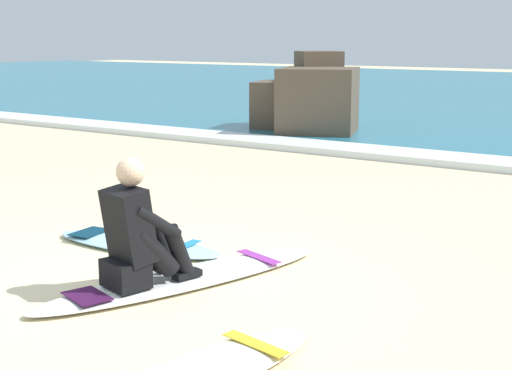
# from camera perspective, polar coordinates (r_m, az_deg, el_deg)

# --- Properties ---
(ground_plane) EXTENTS (80.00, 80.00, 0.00)m
(ground_plane) POSITION_cam_1_polar(r_m,az_deg,el_deg) (5.83, -9.91, -7.51)
(ground_plane) COLOR beige
(breaking_foam) EXTENTS (80.00, 0.90, 0.11)m
(breaking_foam) POSITION_cam_1_polar(r_m,az_deg,el_deg) (11.55, 14.41, 1.91)
(breaking_foam) COLOR white
(breaking_foam) RESTS_ON ground
(surfboard_main) EXTENTS (1.25, 2.60, 0.08)m
(surfboard_main) POSITION_cam_1_polar(r_m,az_deg,el_deg) (5.81, -5.41, -7.08)
(surfboard_main) COLOR white
(surfboard_main) RESTS_ON ground
(surfer_seated) EXTENTS (0.49, 0.76, 0.95)m
(surfer_seated) POSITION_cam_1_polar(r_m,az_deg,el_deg) (5.51, -8.94, -3.85)
(surfer_seated) COLOR black
(surfer_seated) RESTS_ON surfboard_main
(surfboard_spare_near) EXTENTS (1.77, 0.70, 0.08)m
(surfboard_spare_near) POSITION_cam_1_polar(r_m,az_deg,el_deg) (6.80, -9.04, -4.44)
(surfboard_spare_near) COLOR #9ED1E5
(surfboard_spare_near) RESTS_ON ground
(rock_outcrop_distant) EXTENTS (2.46, 2.32, 1.58)m
(rock_outcrop_distant) POSITION_cam_1_polar(r_m,az_deg,el_deg) (14.42, 4.15, 6.42)
(rock_outcrop_distant) COLOR brown
(rock_outcrop_distant) RESTS_ON ground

